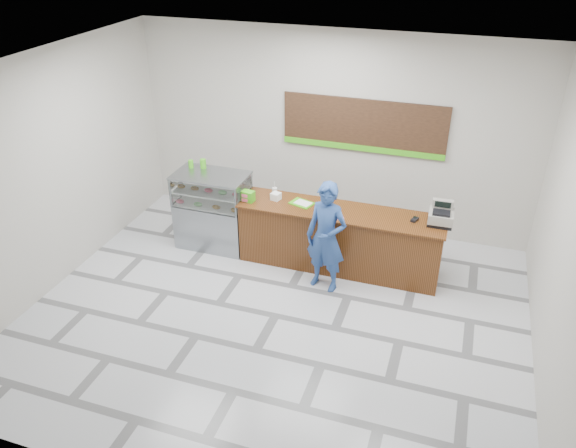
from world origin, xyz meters
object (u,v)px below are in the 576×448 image
(cash_register, at_px, (441,216))
(sales_counter, at_px, (340,239))
(serving_tray, at_px, (302,203))
(display_case, at_px, (213,210))
(customer, at_px, (326,237))

(cash_register, bearing_deg, sales_counter, -178.38)
(sales_counter, distance_m, serving_tray, 0.84)
(display_case, distance_m, serving_tray, 1.61)
(cash_register, relative_size, customer, 0.22)
(display_case, bearing_deg, cash_register, 1.31)
(display_case, relative_size, cash_register, 3.41)
(serving_tray, distance_m, customer, 0.88)
(cash_register, height_order, serving_tray, cash_register)
(cash_register, bearing_deg, display_case, 179.68)
(sales_counter, bearing_deg, cash_register, 3.24)
(cash_register, height_order, customer, customer)
(display_case, height_order, cash_register, cash_register)
(serving_tray, bearing_deg, sales_counter, 14.91)
(serving_tray, height_order, customer, customer)
(customer, bearing_deg, display_case, 176.79)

